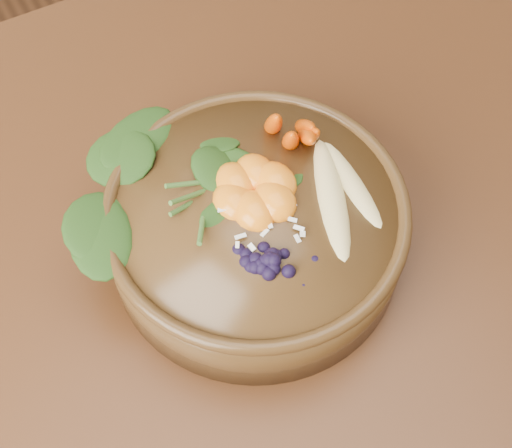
% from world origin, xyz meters
% --- Properties ---
extents(ground, '(4.00, 4.00, 0.00)m').
position_xyz_m(ground, '(0.00, 0.00, 0.00)').
color(ground, '#381E0F').
rests_on(ground, ground).
extents(dining_table, '(1.60, 0.90, 0.75)m').
position_xyz_m(dining_table, '(0.00, 0.00, 0.66)').
color(dining_table, '#331C0C').
rests_on(dining_table, ground).
extents(stoneware_bowl, '(0.36, 0.36, 0.08)m').
position_xyz_m(stoneware_bowl, '(-0.24, 0.01, 0.79)').
color(stoneware_bowl, '#4F3318').
rests_on(stoneware_bowl, dining_table).
extents(kale_heap, '(0.23, 0.22, 0.04)m').
position_xyz_m(kale_heap, '(-0.26, 0.08, 0.85)').
color(kale_heap, '#244416').
rests_on(kale_heap, stoneware_bowl).
extents(carrot_cluster, '(0.07, 0.07, 0.08)m').
position_xyz_m(carrot_cluster, '(-0.17, 0.06, 0.87)').
color(carrot_cluster, '#D44500').
rests_on(carrot_cluster, stoneware_bowl).
extents(banana_halves, '(0.08, 0.15, 0.03)m').
position_xyz_m(banana_halves, '(-0.16, -0.01, 0.84)').
color(banana_halves, '#E0CC84').
rests_on(banana_halves, stoneware_bowl).
extents(mandarin_cluster, '(0.11, 0.11, 0.03)m').
position_xyz_m(mandarin_cluster, '(-0.23, 0.02, 0.84)').
color(mandarin_cluster, orange).
rests_on(mandarin_cluster, stoneware_bowl).
extents(blueberry_pile, '(0.16, 0.13, 0.04)m').
position_xyz_m(blueberry_pile, '(-0.25, -0.05, 0.85)').
color(blueberry_pile, black).
rests_on(blueberry_pile, stoneware_bowl).
extents(coconut_flakes, '(0.11, 0.09, 0.01)m').
position_xyz_m(coconut_flakes, '(-0.24, -0.01, 0.83)').
color(coconut_flakes, white).
rests_on(coconut_flakes, stoneware_bowl).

